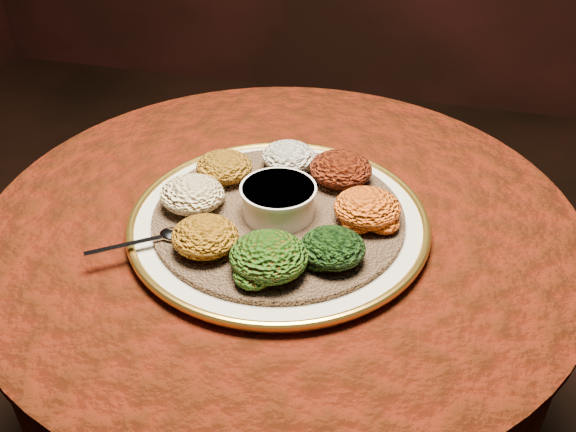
# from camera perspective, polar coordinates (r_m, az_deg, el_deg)

# --- Properties ---
(table) EXTENTS (0.96, 0.96, 0.73)m
(table) POSITION_cam_1_polar(r_m,az_deg,el_deg) (1.15, -0.52, -7.07)
(table) COLOR black
(table) RESTS_ON ground
(platter) EXTENTS (0.49, 0.49, 0.02)m
(platter) POSITION_cam_1_polar(r_m,az_deg,el_deg) (1.00, -0.84, -0.50)
(platter) COLOR beige
(platter) RESTS_ON table
(injera) EXTENTS (0.46, 0.46, 0.01)m
(injera) POSITION_cam_1_polar(r_m,az_deg,el_deg) (0.99, -0.84, -0.01)
(injera) COLOR brown
(injera) RESTS_ON platter
(stew_bowl) EXTENTS (0.12, 0.12, 0.05)m
(stew_bowl) POSITION_cam_1_polar(r_m,az_deg,el_deg) (0.98, -0.86, 1.57)
(stew_bowl) COLOR silver
(stew_bowl) RESTS_ON injera
(spoon) EXTENTS (0.13, 0.09, 0.01)m
(spoon) POSITION_cam_1_polar(r_m,az_deg,el_deg) (0.96, -10.81, -1.74)
(spoon) COLOR silver
(spoon) RESTS_ON injera
(portion_ayib) EXTENTS (0.09, 0.09, 0.04)m
(portion_ayib) POSITION_cam_1_polar(r_m,az_deg,el_deg) (1.09, 0.05, 5.32)
(portion_ayib) COLOR beige
(portion_ayib) RESTS_ON injera
(portion_kitfo) EXTENTS (0.10, 0.10, 0.05)m
(portion_kitfo) POSITION_cam_1_polar(r_m,az_deg,el_deg) (1.06, 4.70, 4.19)
(portion_kitfo) COLOR black
(portion_kitfo) RESTS_ON injera
(portion_tikil) EXTENTS (0.10, 0.10, 0.05)m
(portion_tikil) POSITION_cam_1_polar(r_m,az_deg,el_deg) (0.97, 7.05, 0.72)
(portion_tikil) COLOR #B5670F
(portion_tikil) RESTS_ON injera
(portion_gomen) EXTENTS (0.09, 0.09, 0.04)m
(portion_gomen) POSITION_cam_1_polar(r_m,az_deg,el_deg) (0.89, 3.99, -2.83)
(portion_gomen) COLOR black
(portion_gomen) RESTS_ON injera
(portion_mixveg) EXTENTS (0.11, 0.10, 0.05)m
(portion_mixveg) POSITION_cam_1_polar(r_m,az_deg,el_deg) (0.87, -1.72, -3.61)
(portion_mixveg) COLOR #932B09
(portion_mixveg) RESTS_ON injera
(portion_kik) EXTENTS (0.10, 0.09, 0.05)m
(portion_kik) POSITION_cam_1_polar(r_m,az_deg,el_deg) (0.92, -7.38, -1.82)
(portion_kik) COLOR #995D0D
(portion_kik) RESTS_ON injera
(portion_timatim) EXTENTS (0.10, 0.10, 0.05)m
(portion_timatim) POSITION_cam_1_polar(r_m,az_deg,el_deg) (1.00, -8.52, 1.92)
(portion_timatim) COLOR maroon
(portion_timatim) RESTS_ON injera
(portion_shiro) EXTENTS (0.09, 0.09, 0.04)m
(portion_shiro) POSITION_cam_1_polar(r_m,az_deg,el_deg) (1.07, -5.69, 4.37)
(portion_shiro) COLOR brown
(portion_shiro) RESTS_ON injera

